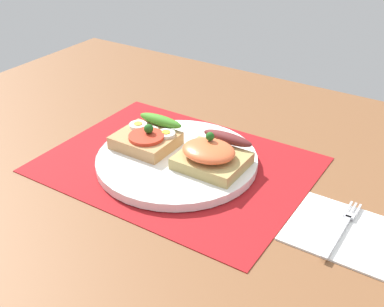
# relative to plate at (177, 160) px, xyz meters

# --- Properties ---
(ground_plane) EXTENTS (1.20, 0.90, 0.03)m
(ground_plane) POSITION_rel_plate_xyz_m (0.00, 0.00, -0.03)
(ground_plane) COLOR brown
(placemat) EXTENTS (0.43, 0.33, 0.00)m
(placemat) POSITION_rel_plate_xyz_m (0.00, 0.00, -0.01)
(placemat) COLOR maroon
(placemat) RESTS_ON ground_plane
(plate) EXTENTS (0.27, 0.27, 0.01)m
(plate) POSITION_rel_plate_xyz_m (0.00, 0.00, 0.00)
(plate) COLOR white
(plate) RESTS_ON placemat
(sandwich_egg_tomato) EXTENTS (0.10, 0.10, 0.04)m
(sandwich_egg_tomato) POSITION_rel_plate_xyz_m (-0.06, 0.00, 0.02)
(sandwich_egg_tomato) COLOR tan
(sandwich_egg_tomato) RESTS_ON plate
(sandwich_salmon) EXTENTS (0.11, 0.11, 0.06)m
(sandwich_salmon) POSITION_rel_plate_xyz_m (0.06, 0.01, 0.03)
(sandwich_salmon) COLOR tan
(sandwich_salmon) RESTS_ON plate
(napkin) EXTENTS (0.15, 0.13, 0.01)m
(napkin) POSITION_rel_plate_xyz_m (0.29, -0.02, -0.01)
(napkin) COLOR white
(napkin) RESTS_ON ground_plane
(fork) EXTENTS (0.02, 0.14, 0.00)m
(fork) POSITION_rel_plate_xyz_m (0.29, -0.02, -0.00)
(fork) COLOR #B7B7BC
(fork) RESTS_ON napkin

